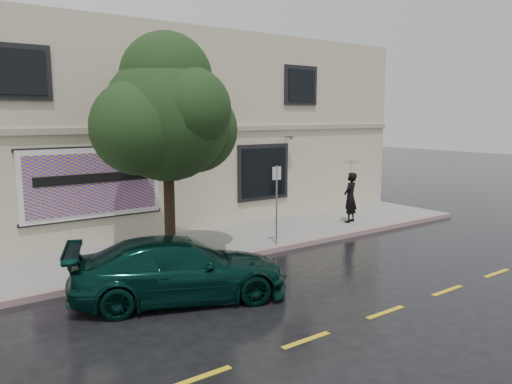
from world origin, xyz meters
TOP-DOWN VIEW (x-y plane):
  - ground at (0.00, 0.00)m, footprint 90.00×90.00m
  - sidewalk at (0.00, 3.25)m, footprint 20.00×3.50m
  - curb at (0.00, 1.50)m, footprint 20.00×0.18m
  - road_marking at (0.00, -3.50)m, footprint 19.00×0.12m
  - building at (0.00, 9.00)m, footprint 20.00×8.12m
  - billboard at (-3.20, 4.92)m, footprint 4.30×0.16m
  - car at (-3.07, -0.30)m, footprint 5.18×3.63m
  - pedestrian at (5.48, 2.67)m, footprint 0.78×0.64m
  - umbrella at (5.48, 2.67)m, footprint 1.15×1.15m
  - street_tree at (-2.05, 2.20)m, footprint 3.34×3.34m
  - sign_pole at (1.25, 1.71)m, footprint 0.30×0.05m

SIDE VIEW (x-z plane):
  - ground at x=0.00m, z-range 0.00..0.00m
  - road_marking at x=0.00m, z-range 0.00..0.01m
  - sidewalk at x=0.00m, z-range 0.00..0.15m
  - curb at x=0.00m, z-range -0.01..0.15m
  - car at x=-3.07m, z-range 0.00..1.38m
  - pedestrian at x=5.48m, z-range 0.15..1.99m
  - sign_pole at x=1.25m, z-range 0.41..2.83m
  - billboard at x=-3.20m, z-range 0.95..3.15m
  - umbrella at x=5.48m, z-range 1.99..2.64m
  - building at x=0.00m, z-range 0.00..7.00m
  - street_tree at x=-2.05m, z-range 1.22..6.72m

